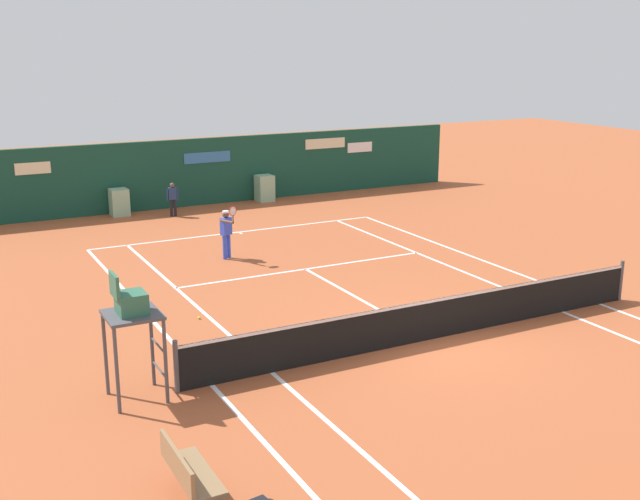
{
  "coord_description": "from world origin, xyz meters",
  "views": [
    {
      "loc": [
        -9.98,
        -13.48,
        6.53
      ],
      "look_at": [
        0.02,
        5.51,
        0.8
      ],
      "focal_mm": 43.6,
      "sensor_mm": 36.0,
      "label": 1
    }
  ],
  "objects": [
    {
      "name": "ground_plane",
      "position": [
        -0.0,
        0.58,
        0.0
      ],
      "size": [
        80.0,
        80.0,
        0.01
      ],
      "color": "#A8512D"
    },
    {
      "name": "tennis_ball_mid_court",
      "position": [
        -4.26,
        3.74,
        0.03
      ],
      "size": [
        0.07,
        0.07,
        0.07
      ],
      "primitive_type": "sphere",
      "color": "#CCE033",
      "rests_on": "ground_plane"
    },
    {
      "name": "player_on_baseline",
      "position": [
        -1.64,
        8.58,
        0.93
      ],
      "size": [
        0.47,
        0.8,
        1.77
      ],
      "rotation": [
        0.0,
        0.0,
        3.57
      ],
      "color": "blue",
      "rests_on": "ground_plane"
    },
    {
      "name": "tennis_net",
      "position": [
        0.0,
        0.0,
        0.51
      ],
      "size": [
        12.1,
        0.1,
        1.07
      ],
      "color": "#4C4C51",
      "rests_on": "ground_plane"
    },
    {
      "name": "sponsor_back_wall",
      "position": [
        0.01,
        16.97,
        1.33
      ],
      "size": [
        25.0,
        1.02,
        2.76
      ],
      "color": "#144233",
      "rests_on": "ground_plane"
    },
    {
      "name": "umpire_chair",
      "position": [
        -6.76,
        0.1,
        1.71
      ],
      "size": [
        1.0,
        1.0,
        2.51
      ],
      "rotation": [
        0.0,
        0.0,
        -1.57
      ],
      "color": "#47474C",
      "rests_on": "ground_plane"
    },
    {
      "name": "player_bench",
      "position": [
        -6.98,
        -3.66,
        0.51
      ],
      "size": [
        0.54,
        1.46,
        0.88
      ],
      "rotation": [
        0.0,
        0.0,
        -1.57
      ],
      "color": "#38383D",
      "rests_on": "ground_plane"
    },
    {
      "name": "ball_kid_right_post",
      "position": [
        -1.27,
        15.32,
        0.76
      ],
      "size": [
        0.43,
        0.22,
        1.32
      ],
      "rotation": [
        0.0,
        0.0,
        2.95
      ],
      "color": "black",
      "rests_on": "ground_plane"
    }
  ]
}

